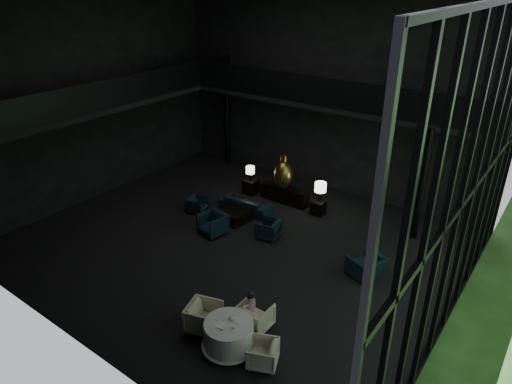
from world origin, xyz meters
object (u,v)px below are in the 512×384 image
Objects in this scene: lounge_armchair_south at (213,222)px; coffee_table at (234,215)px; bronze_urn at (283,174)px; table_lamp_left at (250,171)px; dining_table at (229,337)px; console at (284,195)px; window_armchair at (367,264)px; lounge_armchair_west at (197,205)px; table_lamp_right at (320,188)px; sofa at (246,202)px; dining_chair_west at (204,315)px; side_table_right at (318,207)px; child at (251,303)px; dining_chair_east at (263,354)px; dining_chair_north at (255,315)px; lounge_armchair_east at (268,228)px; side_table_left at (251,186)px.

coffee_table is (0.01, 1.20, -0.26)m from lounge_armchair_south.
table_lamp_left is (-1.60, -0.04, -0.22)m from bronze_urn.
console is at bearing 113.56° from dining_table.
lounge_armchair_west is at bearing -71.89° from window_armchair.
table_lamp_right is 2.92m from sofa.
dining_table is 0.95m from dining_chair_west.
table_lamp_right is at bearing -151.31° from sofa.
sofa is at bearing -146.70° from table_lamp_right.
child reaches higher than side_table_right.
dining_chair_east is at bearing -140.84° from lounge_armchair_west.
child is at bearing -2.37° from dining_chair_north.
lounge_armchair_east is 4.49m from child.
bronze_urn is 1.46× the size of lounge_armchair_south.
bronze_urn is 1.02× the size of dining_table.
table_lamp_left is 1.75m from sofa.
lounge_armchair_south is (0.93, -3.48, 0.18)m from side_table_left.
sofa reaches higher than console.
window_armchair is 5.02m from dining_table.
console is 2.85× the size of lounge_armchair_east.
side_table_right is 3.25m from coffee_table.
table_lamp_right is at bearing 176.15° from dining_chair_east.
lounge_armchair_south is 0.98× the size of coffee_table.
coffee_table is 5.82m from dining_chair_north.
console is 3.75× the size of child.
lounge_armchair_south is at bearing -37.31° from child.
lounge_armchair_east is 1.75m from coffee_table.
child reaches higher than console.
console is at bearing -63.85° from child.
dining_table is at bearing -77.39° from table_lamp_right.
table_lamp_left is 3.62m from lounge_armchair_south.
bronze_urn is at bearing 0.44° from side_table_left.
lounge_armchair_south is 5.03m from dining_chair_north.
child reaches higher than dining_table.
lounge_armchair_west is (-0.64, -2.57, -0.73)m from table_lamp_left.
bronze_urn is 8.16m from dining_table.
console is 2.07× the size of coffee_table.
dining_chair_north is 1.32m from dining_chair_west.
dining_chair_east is (6.51, -4.75, 0.01)m from lounge_armchair_west.
lounge_armchair_south reaches higher than side_table_right.
bronze_urn is at bearing 1.11° from dining_chair_west.
table_lamp_left reaches higher than dining_chair_north.
side_table_right is (1.60, 0.04, -0.99)m from bronze_urn.
lounge_armchair_west is 1.13× the size of child.
lounge_armchair_south is 5.57m from dining_table.
dining_chair_east reaches higher than side_table_right.
dining_chair_west is at bearing -39.62° from lounge_armchair_south.
child reaches higher than side_table_left.
table_lamp_left is at bearing -164.78° from dining_chair_east.
child reaches higher than sofa.
dining_chair_west reaches higher than side_table_left.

